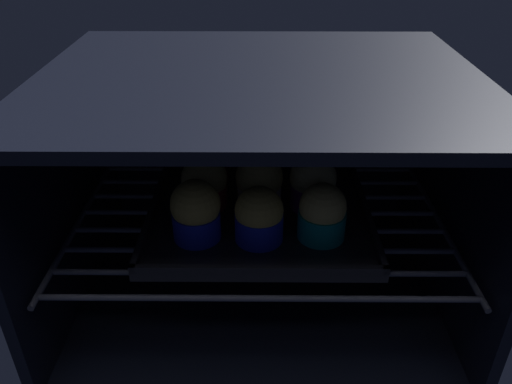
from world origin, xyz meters
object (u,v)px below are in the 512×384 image
object	(u,v)px
muffin_row2_col0	(207,159)
muffin_row2_col1	(257,160)
muffin_row1_col1	(256,182)
muffin_row2_col2	(309,159)
muffin_row1_col0	(201,183)
muffin_row0_col1	(254,217)
baking_tray	(256,208)
muffin_row0_col2	(319,213)
muffin_row0_col0	(192,212)
muffin_row1_col2	(310,183)

from	to	relation	value
muffin_row2_col0	muffin_row2_col1	size ratio (longest dim) A/B	1.00
muffin_row1_col1	muffin_row2_col0	xyz separation A→B (cm)	(-8.01, 7.67, -0.11)
muffin_row2_col2	muffin_row1_col0	bearing A→B (deg)	-154.65
muffin_row0_col1	muffin_row2_col0	world-z (taller)	muffin_row2_col0
baking_tray	muffin_row2_col2	distance (cm)	12.51
muffin_row1_col0	muffin_row2_col0	world-z (taller)	same
muffin_row0_col2	muffin_row2_col1	size ratio (longest dim) A/B	1.01
muffin_row0_col0	muffin_row1_col2	world-z (taller)	muffin_row1_col2
muffin_row0_col2	muffin_row2_col1	distance (cm)	17.86
baking_tray	muffin_row1_col1	distance (cm)	4.30
muffin_row0_col1	muffin_row2_col0	distance (cm)	18.27
muffin_row1_col0	muffin_row2_col1	size ratio (longest dim) A/B	1.00
muffin_row1_col0	muffin_row2_col2	world-z (taller)	muffin_row2_col2
muffin_row2_col2	muffin_row2_col0	bearing A→B (deg)	-179.67
muffin_row0_col1	muffin_row1_col0	xyz separation A→B (cm)	(-7.86, 8.76, 0.12)
baking_tray	muffin_row2_col1	size ratio (longest dim) A/B	4.08
muffin_row0_col2	muffin_row2_col1	bearing A→B (deg)	117.80
muffin_row1_col1	muffin_row1_col0	bearing A→B (deg)	-179.31
muffin_row0_col0	muffin_row1_col1	bearing A→B (deg)	44.99
baking_tray	muffin_row2_col1	bearing A→B (deg)	89.07
muffin_row1_col2	muffin_row2_col2	world-z (taller)	muffin_row1_col2
muffin_row2_col1	muffin_row2_col2	world-z (taller)	muffin_row2_col2
muffin_row2_col1	baking_tray	bearing A→B (deg)	-90.93
muffin_row1_col0	muffin_row2_col2	distance (cm)	18.37
muffin_row0_col1	muffin_row1_col0	bearing A→B (deg)	131.90
muffin_row0_col0	muffin_row0_col1	world-z (taller)	muffin_row0_col0
muffin_row1_col1	muffin_row0_col2	bearing A→B (deg)	-43.98
muffin_row1_col1	muffin_row1_col2	size ratio (longest dim) A/B	0.93
muffin_row2_col0	muffin_row1_col2	bearing A→B (deg)	-26.83
muffin_row0_col1	muffin_row0_col2	world-z (taller)	muffin_row0_col2
muffin_row0_col2	muffin_row1_col2	distance (cm)	7.82
muffin_row0_col1	muffin_row2_col2	size ratio (longest dim) A/B	0.96
muffin_row1_col0	muffin_row2_col1	xyz separation A→B (cm)	(8.23, 7.72, -0.06)
muffin_row1_col2	muffin_row2_col1	world-z (taller)	muffin_row1_col2
muffin_row1_col0	muffin_row2_col0	distance (cm)	7.77
muffin_row0_col0	muffin_row0_col2	xyz separation A→B (cm)	(16.92, 0.26, -0.27)
muffin_row0_col1	muffin_row2_col1	size ratio (longest dim) A/B	0.99
muffin_row1_col1	muffin_row2_col2	world-z (taller)	same
muffin_row1_col1	muffin_row0_col1	bearing A→B (deg)	-91.41
baking_tray	muffin_row0_col0	bearing A→B (deg)	-136.19
muffin_row0_col0	muffin_row1_col2	size ratio (longest dim) A/B	0.98
baking_tray	muffin_row0_col1	size ratio (longest dim) A/B	4.12
muffin_row1_col1	baking_tray	bearing A→B (deg)	-86.81
muffin_row0_col2	muffin_row2_col1	world-z (taller)	same
baking_tray	muffin_row2_col2	size ratio (longest dim) A/B	3.94
muffin_row0_col0	muffin_row0_col2	world-z (taller)	muffin_row0_col0
muffin_row0_col1	muffin_row0_col2	xyz separation A→B (cm)	(8.70, 0.68, 0.22)
muffin_row2_col2	muffin_row2_col1	bearing A→B (deg)	-179.00
muffin_row0_col2	muffin_row1_col0	xyz separation A→B (cm)	(-16.56, 8.08, -0.09)
muffin_row0_col1	muffin_row0_col2	distance (cm)	8.73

